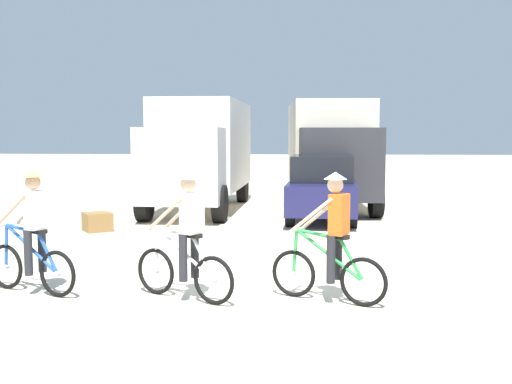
{
  "coord_description": "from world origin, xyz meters",
  "views": [
    {
      "loc": [
        0.47,
        -9.36,
        2.34
      ],
      "look_at": [
        -0.39,
        3.7,
        1.1
      ],
      "focal_mm": 43.33,
      "sensor_mm": 36.0,
      "label": 1
    }
  ],
  "objects": [
    {
      "name": "cyclist_orange_shirt",
      "position": [
        -3.37,
        -0.7,
        0.85
      ],
      "size": [
        1.61,
        0.81,
        1.82
      ],
      "color": "black",
      "rests_on": "ground"
    },
    {
      "name": "cyclist_near_camera",
      "position": [
        0.96,
        -0.89,
        0.85
      ],
      "size": [
        1.59,
        0.84,
        1.82
      ],
      "color": "black",
      "rests_on": "ground"
    },
    {
      "name": "box_truck_avon_van",
      "position": [
        -2.47,
        9.44,
        1.87
      ],
      "size": [
        2.59,
        6.82,
        3.35
      ],
      "color": "white",
      "rests_on": "ground"
    },
    {
      "name": "box_truck_cream_rv",
      "position": [
        1.53,
        10.6,
        1.87
      ],
      "size": [
        2.71,
        6.86,
        3.35
      ],
      "color": "beige",
      "rests_on": "ground"
    },
    {
      "name": "cyclist_cowboy_hat",
      "position": [
        -1.06,
        -0.91,
        0.85
      ],
      "size": [
        1.54,
        0.91,
        1.82
      ],
      "color": "black",
      "rests_on": "ground"
    },
    {
      "name": "ground_plane",
      "position": [
        0.0,
        0.0,
        0.0
      ],
      "size": [
        120.0,
        120.0,
        0.0
      ],
      "primitive_type": "plane",
      "color": "beige"
    },
    {
      "name": "sedan_parked",
      "position": [
        1.17,
        7.29,
        0.88
      ],
      "size": [
        2.02,
        4.3,
        1.76
      ],
      "color": "#1E1E4C",
      "rests_on": "ground"
    },
    {
      "name": "supply_crate",
      "position": [
        -4.31,
        5.08,
        0.22
      ],
      "size": [
        0.87,
        0.88,
        0.45
      ],
      "primitive_type": "cube",
      "rotation": [
        0.0,
        0.0,
        0.58
      ],
      "color": "olive",
      "rests_on": "ground"
    }
  ]
}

